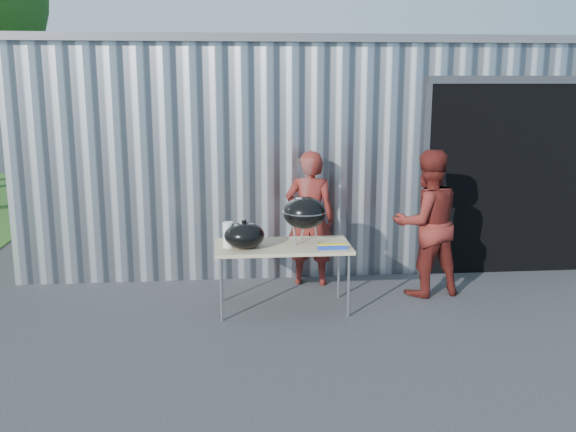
{
  "coord_description": "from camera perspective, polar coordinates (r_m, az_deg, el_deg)",
  "views": [
    {
      "loc": [
        -0.49,
        -6.35,
        2.54
      ],
      "look_at": [
        0.17,
        0.65,
        1.05
      ],
      "focal_mm": 40.0,
      "sensor_mm": 36.0,
      "label": 1
    }
  ],
  "objects": [
    {
      "name": "building",
      "position": [
        11.08,
        1.91,
        6.77
      ],
      "size": [
        8.2,
        6.2,
        3.1
      ],
      "color": "silver",
      "rests_on": "ground"
    },
    {
      "name": "person_bystander",
      "position": [
        7.8,
        12.23,
        -0.62
      ],
      "size": [
        0.96,
        0.81,
        1.75
      ],
      "primitive_type": "imported",
      "rotation": [
        0.0,
        0.0,
        3.32
      ],
      "color": "maroon",
      "rests_on": "ground"
    },
    {
      "name": "white_tub",
      "position": [
        7.31,
        -4.91,
        -1.86
      ],
      "size": [
        0.2,
        0.15,
        0.1
      ],
      "primitive_type": "cube",
      "color": "white",
      "rests_on": "folding_table"
    },
    {
      "name": "kettle_grill",
      "position": [
        7.12,
        1.48,
        0.81
      ],
      "size": [
        0.49,
        0.49,
        0.95
      ],
      "color": "black",
      "rests_on": "folding_table"
    },
    {
      "name": "ground",
      "position": [
        6.86,
        -0.94,
        -9.77
      ],
      "size": [
        80.0,
        80.0,
        0.0
      ],
      "primitive_type": "plane",
      "color": "#2F2F32"
    },
    {
      "name": "foil_box",
      "position": [
        6.95,
        3.98,
        -2.73
      ],
      "size": [
        0.32,
        0.06,
        0.06
      ],
      "color": "#1A39AD",
      "rests_on": "folding_table"
    },
    {
      "name": "folding_table",
      "position": [
        7.15,
        -0.46,
        -2.88
      ],
      "size": [
        1.5,
        0.75,
        0.75
      ],
      "color": "tan",
      "rests_on": "ground"
    },
    {
      "name": "paper_towels",
      "position": [
        7.03,
        -5.33,
        -1.67
      ],
      "size": [
        0.12,
        0.12,
        0.28
      ],
      "primitive_type": "cylinder",
      "color": "white",
      "rests_on": "folding_table"
    },
    {
      "name": "grill_lid",
      "position": [
        6.98,
        -3.9,
        -1.72
      ],
      "size": [
        0.44,
        0.44,
        0.32
      ],
      "color": "black",
      "rests_on": "folding_table"
    },
    {
      "name": "person_cook",
      "position": [
        8.03,
        1.97,
        -0.19
      ],
      "size": [
        0.69,
        0.53,
        1.7
      ],
      "primitive_type": "imported",
      "rotation": [
        0.0,
        0.0,
        2.93
      ],
      "color": "maroon",
      "rests_on": "ground"
    }
  ]
}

